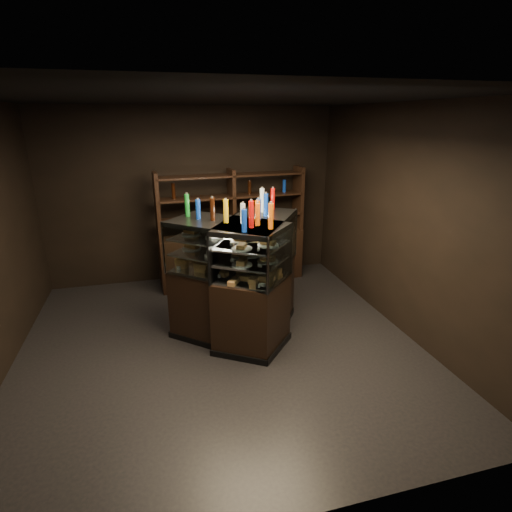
{
  "coord_description": "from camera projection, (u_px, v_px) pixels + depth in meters",
  "views": [
    {
      "loc": [
        -0.72,
        -4.49,
        2.81
      ],
      "look_at": [
        0.45,
        -0.09,
        1.22
      ],
      "focal_mm": 28.0,
      "sensor_mm": 36.0,
      "label": 1
    }
  ],
  "objects": [
    {
      "name": "room_shell",
      "position": [
        216.0,
        197.0,
        4.56
      ],
      "size": [
        5.02,
        5.02,
        3.01
      ],
      "color": "black",
      "rests_on": "ground"
    },
    {
      "name": "bottles_top",
      "position": [
        242.0,
        209.0,
        4.87
      ],
      "size": [
        1.22,
        1.08,
        0.3
      ],
      "color": "#147223",
      "rests_on": "display_case"
    },
    {
      "name": "food_display",
      "position": [
        242.0,
        250.0,
        5.04
      ],
      "size": [
        1.39,
        1.22,
        0.49
      ],
      "color": "#C68147",
      "rests_on": "display_case"
    },
    {
      "name": "display_case",
      "position": [
        243.0,
        299.0,
        5.27
      ],
      "size": [
        1.89,
        1.65,
        1.61
      ],
      "rotation": [
        0.0,
        0.0,
        0.14
      ],
      "color": "black",
      "rests_on": "ground"
    },
    {
      "name": "back_shelving",
      "position": [
        233.0,
        250.0,
        7.02
      ],
      "size": [
        2.54,
        0.59,
        2.0
      ],
      "rotation": [
        0.0,
        0.0,
        0.07
      ],
      "color": "black",
      "rests_on": "ground"
    },
    {
      "name": "potted_conifer",
      "position": [
        273.0,
        303.0,
        5.45
      ],
      "size": [
        0.34,
        0.34,
        0.72
      ],
      "rotation": [
        0.0,
        0.0,
        0.42
      ],
      "color": "black",
      "rests_on": "ground"
    },
    {
      "name": "ground",
      "position": [
        221.0,
        345.0,
        5.2
      ],
      "size": [
        5.0,
        5.0,
        0.0
      ],
      "primitive_type": "plane",
      "color": "black",
      "rests_on": "ground"
    }
  ]
}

